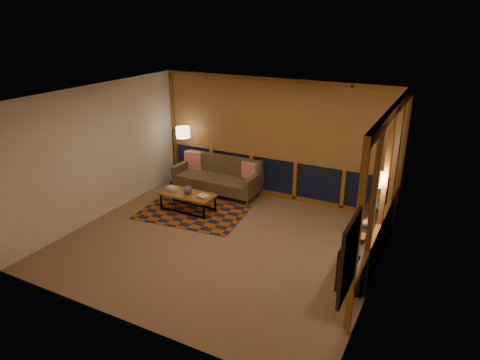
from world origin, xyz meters
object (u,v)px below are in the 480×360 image
at_px(coffee_table, 188,202).
at_px(floor_lamp, 174,155).
at_px(sofa, 217,177).
at_px(bookshelf, 369,236).

xyz_separation_m(coffee_table, floor_lamp, (-1.18, 1.18, 0.55)).
distance_m(sofa, bookshelf, 3.88).
bearing_deg(coffee_table, sofa, 86.41).
height_order(sofa, floor_lamp, floor_lamp).
bearing_deg(floor_lamp, bookshelf, -5.73).
distance_m(coffee_table, bookshelf, 3.78).
bearing_deg(sofa, bookshelf, -16.64).
relative_size(coffee_table, floor_lamp, 0.79).
distance_m(sofa, coffee_table, 1.14).
relative_size(sofa, floor_lamp, 1.35).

